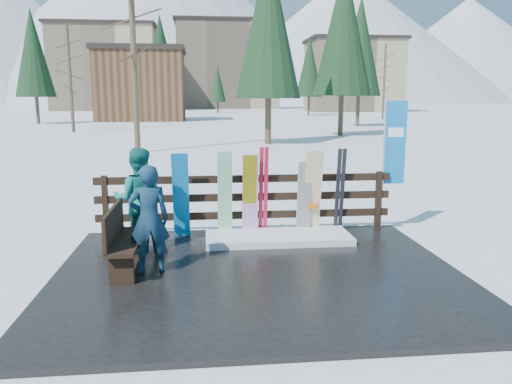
{
  "coord_description": "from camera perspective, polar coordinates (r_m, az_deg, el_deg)",
  "views": [
    {
      "loc": [
        -0.78,
        -7.04,
        2.62
      ],
      "look_at": [
        0.07,
        1.0,
        1.1
      ],
      "focal_mm": 35.0,
      "sensor_mm": 36.0,
      "label": 1
    }
  ],
  "objects": [
    {
      "name": "rental_flag",
      "position": [
        10.02,
        15.32,
        4.92
      ],
      "size": [
        0.45,
        0.04,
        2.6
      ],
      "color": "silver",
      "rests_on": "deck"
    },
    {
      "name": "snowboard_1",
      "position": [
        9.19,
        -3.58,
        -0.27
      ],
      "size": [
        0.26,
        0.25,
        1.6
      ],
      "primitive_type": "cube",
      "rotation": [
        0.14,
        0.0,
        0.0
      ],
      "color": "silver",
      "rests_on": "deck"
    },
    {
      "name": "snow_patch",
      "position": [
        9.08,
        2.55,
        -5.21
      ],
      "size": [
        2.61,
        1.0,
        0.12
      ],
      "primitive_type": "cube",
      "color": "white",
      "rests_on": "deck"
    },
    {
      "name": "snowboard_4",
      "position": [
        9.39,
        5.53,
        -0.71
      ],
      "size": [
        0.27,
        0.2,
        1.4
      ],
      "primitive_type": "cube",
      "rotation": [
        0.12,
        0.0,
        0.0
      ],
      "color": "black",
      "rests_on": "deck"
    },
    {
      "name": "snowboard_5",
      "position": [
        9.4,
        6.49,
        -0.07
      ],
      "size": [
        0.33,
        0.33,
        1.61
      ],
      "primitive_type": "cube",
      "rotation": [
        0.19,
        0.0,
        0.0
      ],
      "color": "white",
      "rests_on": "deck"
    },
    {
      "name": "snowboard_3",
      "position": [
        9.23,
        -0.65,
        -0.39
      ],
      "size": [
        0.28,
        0.27,
        1.55
      ],
      "primitive_type": "cube",
      "rotation": [
        0.16,
        0.0,
        0.0
      ],
      "color": "white",
      "rests_on": "deck"
    },
    {
      "name": "ski_pair_a",
      "position": [
        9.31,
        0.85,
        0.11
      ],
      "size": [
        0.16,
        0.26,
        1.67
      ],
      "color": "#B81635",
      "rests_on": "deck"
    },
    {
      "name": "fence",
      "position": [
        9.46,
        -1.19,
        -0.82
      ],
      "size": [
        5.6,
        0.1,
        1.15
      ],
      "color": "black",
      "rests_on": "deck"
    },
    {
      "name": "bench",
      "position": [
        7.69,
        -15.1,
        -4.98
      ],
      "size": [
        0.41,
        1.5,
        0.97
      ],
      "color": "black",
      "rests_on": "deck"
    },
    {
      "name": "mountains",
      "position": [
        338.95,
        -8.05,
        18.6
      ],
      "size": [
        520.0,
        260.0,
        120.0
      ],
      "color": "white",
      "rests_on": "ground"
    },
    {
      "name": "person_back",
      "position": [
        8.63,
        -13.27,
        -0.81
      ],
      "size": [
        0.87,
        0.69,
        1.74
      ],
      "primitive_type": "imported",
      "rotation": [
        0.0,
        0.0,
        3.18
      ],
      "color": "#116863",
      "rests_on": "deck"
    },
    {
      "name": "person_front",
      "position": [
        7.44,
        -12.12,
        -3.06
      ],
      "size": [
        0.65,
        0.49,
        1.61
      ],
      "primitive_type": "imported",
      "rotation": [
        0.0,
        0.0,
        3.32
      ],
      "color": "#133E52",
      "rests_on": "deck"
    },
    {
      "name": "snowboard_2",
      "position": [
        9.23,
        -0.75,
        -0.41
      ],
      "size": [
        0.26,
        0.27,
        1.54
      ],
      "primitive_type": "cube",
      "rotation": [
        0.16,
        0.0,
        0.0
      ],
      "color": "yellow",
      "rests_on": "deck"
    },
    {
      "name": "resort_buildings",
      "position": [
        122.67,
        -5.35,
        13.94
      ],
      "size": [
        73.0,
        87.6,
        22.6
      ],
      "color": "tan",
      "rests_on": "ground"
    },
    {
      "name": "ski_pair_b",
      "position": [
        9.6,
        9.57,
        0.13
      ],
      "size": [
        0.17,
        0.21,
        1.62
      ],
      "color": "black",
      "rests_on": "deck"
    },
    {
      "name": "snowboard_0",
      "position": [
        9.2,
        -8.58,
        -0.42
      ],
      "size": [
        0.3,
        0.34,
        1.59
      ],
      "primitive_type": "cube",
      "rotation": [
        0.2,
        0.0,
        0.0
      ],
      "color": "#0B70BF",
      "rests_on": "deck"
    },
    {
      "name": "ground",
      "position": [
        7.55,
        0.28,
        -9.65
      ],
      "size": [
        700.0,
        700.0,
        0.0
      ],
      "primitive_type": "plane",
      "color": "white",
      "rests_on": "ground"
    },
    {
      "name": "trees",
      "position": [
        56.3,
        -2.45,
        13.73
      ],
      "size": [
        42.15,
        68.61,
        12.58
      ],
      "color": "#382B1E",
      "rests_on": "ground"
    },
    {
      "name": "deck",
      "position": [
        7.54,
        0.28,
        -9.37
      ],
      "size": [
        6.0,
        5.0,
        0.08
      ],
      "primitive_type": "cube",
      "color": "black",
      "rests_on": "ground"
    }
  ]
}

